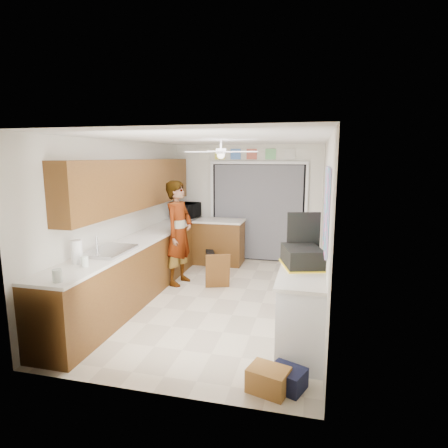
# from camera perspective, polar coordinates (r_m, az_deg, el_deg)

# --- Properties ---
(floor) EXTENTS (5.00, 5.00, 0.00)m
(floor) POSITION_cam_1_polar(r_m,az_deg,el_deg) (6.11, -0.91, -11.33)
(floor) COLOR beige
(floor) RESTS_ON ground
(ceiling) EXTENTS (5.00, 5.00, 0.00)m
(ceiling) POSITION_cam_1_polar(r_m,az_deg,el_deg) (5.69, -0.98, 12.79)
(ceiling) COLOR white
(ceiling) RESTS_ON ground
(wall_back) EXTENTS (3.20, 0.00, 3.20)m
(wall_back) POSITION_cam_1_polar(r_m,az_deg,el_deg) (8.19, 3.50, 3.21)
(wall_back) COLOR silver
(wall_back) RESTS_ON ground
(wall_front) EXTENTS (3.20, 0.00, 3.20)m
(wall_front) POSITION_cam_1_polar(r_m,az_deg,el_deg) (3.47, -11.53, -6.59)
(wall_front) COLOR silver
(wall_front) RESTS_ON ground
(wall_left) EXTENTS (0.00, 5.00, 5.00)m
(wall_left) POSITION_cam_1_polar(r_m,az_deg,el_deg) (6.36, -15.02, 0.87)
(wall_left) COLOR silver
(wall_left) RESTS_ON ground
(wall_right) EXTENTS (0.00, 5.00, 5.00)m
(wall_right) POSITION_cam_1_polar(r_m,az_deg,el_deg) (5.59, 15.13, -0.38)
(wall_right) COLOR silver
(wall_right) RESTS_ON ground
(left_base_cabinets) EXTENTS (0.60, 4.80, 0.90)m
(left_base_cabinets) POSITION_cam_1_polar(r_m,az_deg,el_deg) (6.40, -12.32, -6.31)
(left_base_cabinets) COLOR brown
(left_base_cabinets) RESTS_ON floor
(left_countertop) EXTENTS (0.62, 4.80, 0.04)m
(left_countertop) POSITION_cam_1_polar(r_m,az_deg,el_deg) (6.28, -12.40, -2.20)
(left_countertop) COLOR white
(left_countertop) RESTS_ON left_base_cabinets
(upper_cabinets) EXTENTS (0.32, 4.00, 0.80)m
(upper_cabinets) POSITION_cam_1_polar(r_m,az_deg,el_deg) (6.40, -13.13, 5.97)
(upper_cabinets) COLOR brown
(upper_cabinets) RESTS_ON wall_left
(sink_basin) EXTENTS (0.50, 0.76, 0.06)m
(sink_basin) POSITION_cam_1_polar(r_m,az_deg,el_deg) (5.42, -17.06, -4.00)
(sink_basin) COLOR silver
(sink_basin) RESTS_ON left_countertop
(faucet) EXTENTS (0.03, 0.03, 0.22)m
(faucet) POSITION_cam_1_polar(r_m,az_deg,el_deg) (5.50, -18.81, -2.88)
(faucet) COLOR silver
(faucet) RESTS_ON left_countertop
(peninsula_base) EXTENTS (1.00, 0.60, 0.90)m
(peninsula_base) POSITION_cam_1_polar(r_m,az_deg,el_deg) (7.95, -0.76, -2.84)
(peninsula_base) COLOR brown
(peninsula_base) RESTS_ON floor
(peninsula_top) EXTENTS (1.04, 0.64, 0.04)m
(peninsula_top) POSITION_cam_1_polar(r_m,az_deg,el_deg) (7.86, -0.77, 0.50)
(peninsula_top) COLOR white
(peninsula_top) RESTS_ON peninsula_base
(back_opening_recess) EXTENTS (2.00, 0.06, 2.10)m
(back_opening_recess) POSITION_cam_1_polar(r_m,az_deg,el_deg) (8.15, 5.18, 1.73)
(back_opening_recess) COLOR black
(back_opening_recess) RESTS_ON wall_back
(curtain_panel) EXTENTS (1.90, 0.03, 2.05)m
(curtain_panel) POSITION_cam_1_polar(r_m,az_deg,el_deg) (8.11, 5.14, 1.69)
(curtain_panel) COLOR slate
(curtain_panel) RESTS_ON wall_back
(door_trim_left) EXTENTS (0.06, 0.04, 2.10)m
(door_trim_left) POSITION_cam_1_polar(r_m,az_deg,el_deg) (8.33, -1.81, 1.95)
(door_trim_left) COLOR white
(door_trim_left) RESTS_ON wall_back
(door_trim_right) EXTENTS (0.06, 0.04, 2.10)m
(door_trim_right) POSITION_cam_1_polar(r_m,az_deg,el_deg) (8.03, 12.36, 1.41)
(door_trim_right) COLOR white
(door_trim_right) RESTS_ON wall_back
(door_trim_head) EXTENTS (2.10, 0.04, 0.06)m
(door_trim_head) POSITION_cam_1_polar(r_m,az_deg,el_deg) (8.03, 5.27, 9.27)
(door_trim_head) COLOR white
(door_trim_head) RESTS_ON wall_back
(header_frame_0) EXTENTS (0.22, 0.02, 0.22)m
(header_frame_0) POSITION_cam_1_polar(r_m,az_deg,el_deg) (8.23, -0.64, 10.59)
(header_frame_0) COLOR #F3ED51
(header_frame_0) RESTS_ON wall_back
(header_frame_1) EXTENTS (0.22, 0.02, 0.22)m
(header_frame_1) POSITION_cam_1_polar(r_m,az_deg,el_deg) (8.15, 1.78, 10.59)
(header_frame_1) COLOR #5081D7
(header_frame_1) RESTS_ON wall_back
(header_frame_2) EXTENTS (0.22, 0.02, 0.22)m
(header_frame_2) POSITION_cam_1_polar(r_m,az_deg,el_deg) (8.08, 4.25, 10.57)
(header_frame_2) COLOR #BD5846
(header_frame_2) RESTS_ON wall_back
(header_frame_3) EXTENTS (0.22, 0.02, 0.22)m
(header_frame_3) POSITION_cam_1_polar(r_m,az_deg,el_deg) (8.03, 7.12, 10.52)
(header_frame_3) COLOR #6EC076
(header_frame_3) RESTS_ON wall_back
(header_frame_4) EXTENTS (0.22, 0.02, 0.22)m
(header_frame_4) POSITION_cam_1_polar(r_m,az_deg,el_deg) (7.99, 10.02, 10.45)
(header_frame_4) COLOR silver
(header_frame_4) RESTS_ON wall_back
(route66_sign) EXTENTS (0.22, 0.02, 0.26)m
(route66_sign) POSITION_cam_1_polar(r_m,az_deg,el_deg) (8.32, -3.02, 10.57)
(route66_sign) COLOR silver
(route66_sign) RESTS_ON wall_back
(right_counter_base) EXTENTS (0.50, 1.40, 0.90)m
(right_counter_base) POSITION_cam_1_polar(r_m,az_deg,el_deg) (4.66, 11.82, -12.65)
(right_counter_base) COLOR white
(right_counter_base) RESTS_ON floor
(right_counter_top) EXTENTS (0.54, 1.44, 0.04)m
(right_counter_top) POSITION_cam_1_polar(r_m,az_deg,el_deg) (4.50, 11.91, -7.11)
(right_counter_top) COLOR white
(right_counter_top) RESTS_ON right_counter_base
(abstract_painting) EXTENTS (0.03, 1.15, 0.95)m
(abstract_painting) POSITION_cam_1_polar(r_m,az_deg,el_deg) (4.54, 15.36, 2.35)
(abstract_painting) COLOR #F259B3
(abstract_painting) RESTS_ON wall_right
(ceiling_fan) EXTENTS (1.14, 1.14, 0.24)m
(ceiling_fan) POSITION_cam_1_polar(r_m,az_deg,el_deg) (5.88, -0.47, 10.95)
(ceiling_fan) COLOR white
(ceiling_fan) RESTS_ON ceiling
(microwave) EXTENTS (0.48, 0.63, 0.32)m
(microwave) POSITION_cam_1_polar(r_m,az_deg,el_deg) (8.14, -5.60, 2.07)
(microwave) COLOR black
(microwave) RESTS_ON left_countertop
(jar_a) EXTENTS (0.12, 0.12, 0.14)m
(jar_a) POSITION_cam_1_polar(r_m,az_deg,el_deg) (4.34, -24.06, -7.21)
(jar_a) COLOR silver
(jar_a) RESTS_ON left_countertop
(jar_b) EXTENTS (0.10, 0.10, 0.13)m
(jar_b) POSITION_cam_1_polar(r_m,az_deg,el_deg) (4.81, -20.46, -5.35)
(jar_b) COLOR silver
(jar_b) RESTS_ON left_countertop
(paper_towel_roll) EXTENTS (0.15, 0.15, 0.29)m
(paper_towel_roll) POSITION_cam_1_polar(r_m,az_deg,el_deg) (4.97, -21.52, -3.97)
(paper_towel_roll) COLOR white
(paper_towel_roll) RESTS_ON left_countertop
(suitcase) EXTENTS (0.55, 0.64, 0.24)m
(suitcase) POSITION_cam_1_polar(r_m,az_deg,el_deg) (4.61, 11.79, -4.90)
(suitcase) COLOR black
(suitcase) RESTS_ON right_counter_top
(suitcase_rim) EXTENTS (0.59, 0.68, 0.02)m
(suitcase_rim) POSITION_cam_1_polar(r_m,az_deg,el_deg) (4.64, 11.74, -6.22)
(suitcase_rim) COLOR yellow
(suitcase_rim) RESTS_ON suitcase
(suitcase_lid) EXTENTS (0.41, 0.15, 0.50)m
(suitcase_lid) POSITION_cam_1_polar(r_m,az_deg,el_deg) (4.84, 12.03, -1.17)
(suitcase_lid) COLOR black
(suitcase_lid) RESTS_ON suitcase
(cardboard_box) EXTENTS (0.44, 0.38, 0.24)m
(cardboard_box) POSITION_cam_1_polar(r_m,az_deg,el_deg) (3.94, 6.78, -22.49)
(cardboard_box) COLOR #B07C37
(cardboard_box) RESTS_ON floor
(navy_crate) EXTENTS (0.42, 0.39, 0.20)m
(navy_crate) POSITION_cam_1_polar(r_m,az_deg,el_deg) (4.01, 9.57, -22.18)
(navy_crate) COLOR #141732
(navy_crate) RESTS_ON floor
(cabinet_door_panel) EXTENTS (0.45, 0.29, 0.62)m
(cabinet_door_panel) POSITION_cam_1_polar(r_m,az_deg,el_deg) (6.45, -0.97, -7.19)
(cabinet_door_panel) COLOR brown
(cabinet_door_panel) RESTS_ON floor
(man) EXTENTS (0.55, 0.74, 1.84)m
(man) POSITION_cam_1_polar(r_m,az_deg,el_deg) (6.63, -6.89, -1.37)
(man) COLOR white
(man) RESTS_ON floor
(dog) EXTENTS (0.40, 0.58, 0.42)m
(dog) POSITION_cam_1_polar(r_m,az_deg,el_deg) (7.63, -2.14, -5.29)
(dog) COLOR black
(dog) RESTS_ON floor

